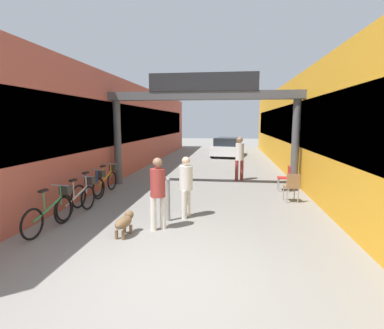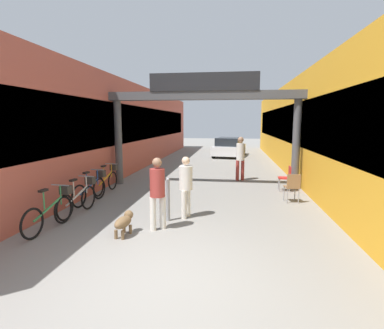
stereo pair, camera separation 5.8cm
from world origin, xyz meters
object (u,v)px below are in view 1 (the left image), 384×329
(pedestrian_companion, at_px, (186,183))
(cafe_chair_wood_nearer, at_px, (292,185))
(pedestrian_carrying_crate, at_px, (240,155))
(bicycle_blue_third, at_px, (91,188))
(bollard_post_metal, at_px, (168,199))
(pedestrian_with_dog, at_px, (158,189))
(cafe_chair_red_farther, at_px, (286,176))
(parked_car_white, at_px, (228,147))
(dog_on_leash, at_px, (125,222))
(bicycle_orange_farthest, at_px, (107,180))
(bicycle_silver_second, at_px, (79,198))
(bicycle_green_nearest, at_px, (52,211))

(pedestrian_companion, bearing_deg, cafe_chair_wood_nearer, 31.51)
(pedestrian_companion, xyz_separation_m, pedestrian_carrying_crate, (1.49, 5.17, 0.16))
(bicycle_blue_third, xyz_separation_m, bollard_post_metal, (2.68, -1.38, 0.11))
(pedestrian_with_dog, bearing_deg, pedestrian_companion, 62.53)
(cafe_chair_red_farther, height_order, parked_car_white, parked_car_white)
(dog_on_leash, bearing_deg, cafe_chair_red_farther, 48.70)
(bicycle_blue_third, relative_size, bicycle_orange_farthest, 0.99)
(bicycle_silver_second, distance_m, bollard_post_metal, 2.49)
(pedestrian_with_dog, distance_m, bicycle_green_nearest, 2.48)
(bicycle_silver_second, height_order, cafe_chair_wood_nearer, bicycle_silver_second)
(cafe_chair_wood_nearer, bearing_deg, bollard_post_metal, -147.43)
(dog_on_leash, bearing_deg, parked_car_white, 82.42)
(bicycle_silver_second, relative_size, cafe_chair_wood_nearer, 1.89)
(bicycle_orange_farthest, relative_size, cafe_chair_red_farther, 1.90)
(pedestrian_carrying_crate, height_order, bollard_post_metal, pedestrian_carrying_crate)
(pedestrian_companion, distance_m, pedestrian_carrying_crate, 5.38)
(pedestrian_companion, distance_m, cafe_chair_red_farther, 4.58)
(cafe_chair_wood_nearer, distance_m, cafe_chair_red_farther, 1.56)
(bicycle_orange_farthest, xyz_separation_m, cafe_chair_wood_nearer, (6.12, -0.54, 0.10))
(bollard_post_metal, bearing_deg, pedestrian_with_dog, -99.19)
(cafe_chair_wood_nearer, relative_size, parked_car_white, 0.21)
(pedestrian_with_dog, height_order, parked_car_white, pedestrian_with_dog)
(bicycle_silver_second, height_order, cafe_chair_red_farther, bicycle_silver_second)
(bicycle_blue_third, bearing_deg, cafe_chair_red_farther, 20.75)
(pedestrian_carrying_crate, distance_m, cafe_chair_red_farther, 2.44)
(bicycle_green_nearest, bearing_deg, dog_on_leash, -4.82)
(dog_on_leash, height_order, cafe_chair_wood_nearer, cafe_chair_wood_nearer)
(bicycle_orange_farthest, height_order, cafe_chair_red_farther, bicycle_orange_farthest)
(pedestrian_companion, distance_m, dog_on_leash, 1.89)
(pedestrian_companion, distance_m, bicycle_green_nearest, 3.19)
(cafe_chair_red_farther, bearing_deg, pedestrian_companion, -132.27)
(bicycle_silver_second, bearing_deg, cafe_chair_wood_nearer, 17.92)
(bicycle_silver_second, height_order, bicycle_blue_third, same)
(cafe_chair_wood_nearer, bearing_deg, pedestrian_carrying_crate, 114.09)
(pedestrian_companion, xyz_separation_m, bollard_post_metal, (-0.39, -0.33, -0.34))
(bollard_post_metal, height_order, parked_car_white, parked_car_white)
(pedestrian_companion, bearing_deg, cafe_chair_red_farther, 47.73)
(bicycle_orange_farthest, bearing_deg, bollard_post_metal, -44.45)
(bicycle_silver_second, bearing_deg, parked_car_white, 74.96)
(pedestrian_with_dog, bearing_deg, parked_car_white, 84.59)
(pedestrian_carrying_crate, bearing_deg, bicycle_green_nearest, -124.37)
(bollard_post_metal, distance_m, cafe_chair_red_farther, 5.08)
(bicycle_green_nearest, distance_m, cafe_chair_wood_nearer, 6.64)
(bicycle_green_nearest, bearing_deg, bollard_post_metal, 20.27)
(bicycle_blue_third, bearing_deg, bollard_post_metal, -27.28)
(pedestrian_carrying_crate, relative_size, cafe_chair_red_farther, 2.05)
(pedestrian_with_dog, bearing_deg, bicycle_blue_third, 142.10)
(dog_on_leash, distance_m, bicycle_blue_third, 3.13)
(pedestrian_companion, distance_m, bicycle_silver_second, 2.90)
(bicycle_green_nearest, bearing_deg, cafe_chair_wood_nearer, 27.65)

